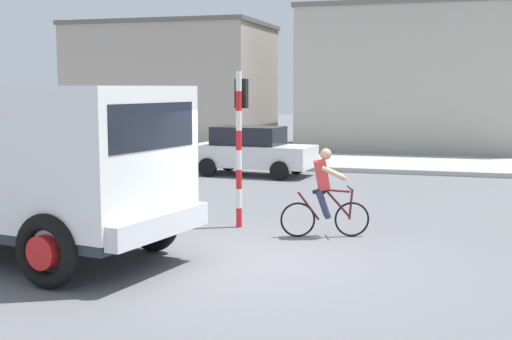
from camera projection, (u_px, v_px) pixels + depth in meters
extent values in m
plane|color=slate|center=(268.00, 260.00, 11.42)|extent=(120.00, 120.00, 0.00)
cube|color=#ADADA8|center=(375.00, 163.00, 25.33)|extent=(80.00, 5.00, 0.16)
cube|color=white|center=(26.00, 152.00, 11.45)|extent=(5.56, 3.38, 2.20)
cube|color=#2D3338|center=(29.00, 221.00, 11.59)|extent=(5.45, 3.32, 0.16)
cube|color=silver|center=(161.00, 225.00, 10.36)|extent=(0.66, 2.38, 0.36)
cube|color=black|center=(151.00, 126.00, 10.24)|extent=(0.50, 2.11, 0.70)
torus|color=black|center=(152.00, 220.00, 12.01)|extent=(1.13, 0.43, 1.10)
cylinder|color=red|center=(152.00, 220.00, 12.01)|extent=(0.54, 0.38, 0.50)
torus|color=black|center=(46.00, 251.00, 9.74)|extent=(1.13, 0.43, 1.10)
cylinder|color=red|center=(46.00, 251.00, 9.74)|extent=(0.54, 0.38, 0.50)
torus|color=black|center=(17.00, 206.00, 13.46)|extent=(1.13, 0.43, 1.10)
cylinder|color=red|center=(17.00, 206.00, 13.46)|extent=(0.54, 0.38, 0.50)
torus|color=black|center=(352.00, 219.00, 13.21)|extent=(0.66, 0.26, 0.68)
torus|color=black|center=(298.00, 220.00, 13.17)|extent=(0.66, 0.26, 0.68)
cylinder|color=#591E1E|center=(334.00, 191.00, 13.12)|extent=(0.58, 0.24, 0.09)
cylinder|color=#591E1E|center=(337.00, 203.00, 13.16)|extent=(0.49, 0.21, 0.57)
cylinder|color=#591E1E|center=(308.00, 206.00, 13.14)|extent=(0.43, 0.18, 0.57)
cylinder|color=#591E1E|center=(351.00, 204.00, 13.17)|extent=(0.10, 0.07, 0.59)
cylinder|color=black|center=(350.00, 188.00, 13.13)|extent=(0.19, 0.48, 0.03)
cube|color=black|center=(319.00, 192.00, 13.12)|extent=(0.27, 0.19, 0.06)
cube|color=#D13838|center=(322.00, 175.00, 13.08)|extent=(0.38, 0.40, 0.59)
sphere|color=tan|center=(326.00, 154.00, 13.03)|extent=(0.22, 0.22, 0.22)
cylinder|color=#2D334C|center=(322.00, 203.00, 13.25)|extent=(0.33, 0.21, 0.57)
cylinder|color=tan|center=(331.00, 171.00, 13.24)|extent=(0.49, 0.24, 0.29)
cylinder|color=#2D334C|center=(324.00, 205.00, 13.05)|extent=(0.33, 0.21, 0.57)
cylinder|color=tan|center=(333.00, 173.00, 12.92)|extent=(0.49, 0.24, 0.29)
cylinder|color=red|center=(239.00, 217.00, 14.13)|extent=(0.12, 0.12, 0.40)
cylinder|color=white|center=(239.00, 198.00, 14.08)|extent=(0.12, 0.12, 0.40)
cylinder|color=red|center=(239.00, 179.00, 14.03)|extent=(0.12, 0.12, 0.40)
cylinder|color=white|center=(239.00, 160.00, 13.98)|extent=(0.12, 0.12, 0.40)
cylinder|color=red|center=(239.00, 140.00, 13.94)|extent=(0.12, 0.12, 0.40)
cylinder|color=white|center=(239.00, 121.00, 13.89)|extent=(0.12, 0.12, 0.40)
cylinder|color=red|center=(239.00, 101.00, 13.84)|extent=(0.12, 0.12, 0.40)
cylinder|color=white|center=(239.00, 81.00, 13.79)|extent=(0.12, 0.12, 0.40)
cube|color=black|center=(241.00, 93.00, 13.99)|extent=(0.24, 0.20, 0.60)
sphere|color=red|center=(243.00, 93.00, 14.11)|extent=(0.14, 0.14, 0.14)
cube|color=white|center=(253.00, 155.00, 22.41)|extent=(4.13, 2.04, 0.70)
cube|color=black|center=(249.00, 136.00, 22.39)|extent=(2.32, 1.63, 0.60)
cylinder|color=black|center=(297.00, 165.00, 22.78)|extent=(0.61, 0.23, 0.60)
cylinder|color=black|center=(280.00, 171.00, 21.21)|extent=(0.61, 0.23, 0.60)
cylinder|color=black|center=(229.00, 162.00, 23.69)|extent=(0.61, 0.23, 0.60)
cylinder|color=black|center=(207.00, 167.00, 22.12)|extent=(0.61, 0.23, 0.60)
cube|color=#9E9389|center=(174.00, 87.00, 34.04)|extent=(9.12, 6.32, 5.78)
cube|color=#5E5852|center=(173.00, 26.00, 33.68)|extent=(9.30, 6.45, 0.20)
cube|color=#B2AD9E|center=(424.00, 82.00, 31.20)|extent=(10.45, 7.58, 6.23)
cube|color=slate|center=(426.00, 10.00, 30.82)|extent=(10.66, 7.73, 0.20)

